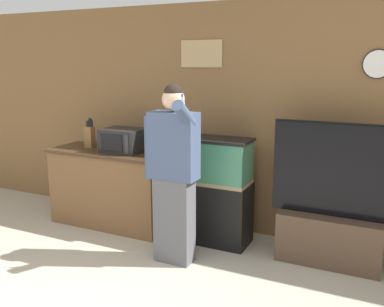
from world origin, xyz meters
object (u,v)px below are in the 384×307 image
aquarium_on_stand (213,190)px  tv_on_stand (330,223)px  counter_island (112,187)px  person_standing (173,172)px  microwave (123,140)px  knife_block (90,136)px

aquarium_on_stand → tv_on_stand: tv_on_stand is taller
aquarium_on_stand → counter_island: bearing=-177.5°
counter_island → person_standing: bearing=-25.9°
counter_island → aquarium_on_stand: (1.31, 0.06, 0.12)m
microwave → knife_block: (-0.52, 0.03, 0.01)m
microwave → person_standing: (0.95, -0.57, -0.14)m
tv_on_stand → person_standing: bearing=-155.7°
counter_island → aquarium_on_stand: bearing=2.5°
microwave → knife_block: bearing=176.5°
tv_on_stand → person_standing: size_ratio=0.80×
counter_island → knife_block: (-0.33, 0.04, 0.60)m
person_standing → counter_island: bearing=154.1°
person_standing → tv_on_stand: bearing=24.3°
microwave → knife_block: size_ratio=1.30×
person_standing → knife_block: bearing=157.8°
tv_on_stand → knife_block: bearing=-179.3°
counter_island → tv_on_stand: tv_on_stand is taller
microwave → tv_on_stand: 2.44m
knife_block → tv_on_stand: tv_on_stand is taller
microwave → tv_on_stand: bearing=1.6°
counter_island → person_standing: 1.35m
counter_island → aquarium_on_stand: aquarium_on_stand is taller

